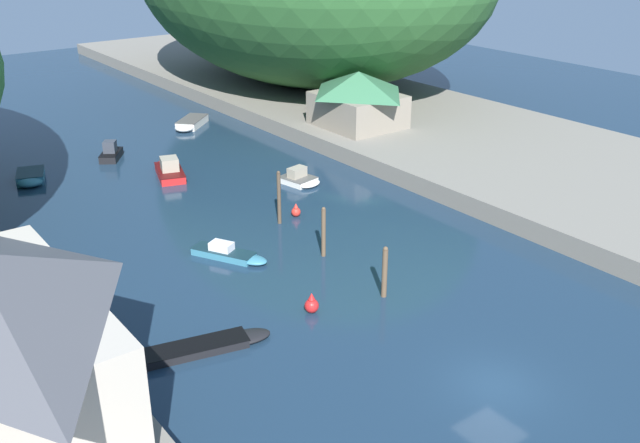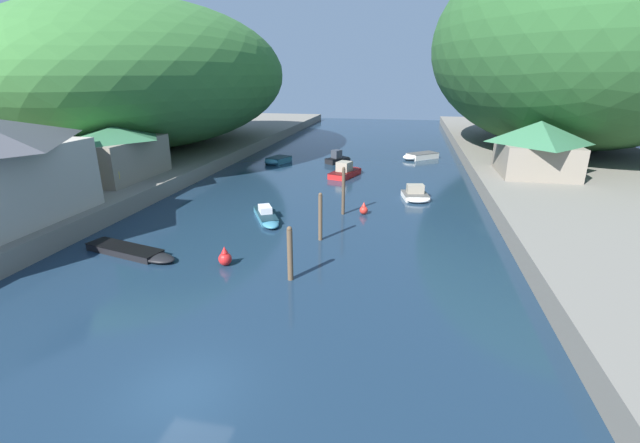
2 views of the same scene
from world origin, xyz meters
name	(u,v)px [view 1 (image 1 of 2)]	position (x,y,z in m)	size (l,w,h in m)	color
water_surface	(182,190)	(0.00, 30.00, 0.00)	(130.00, 130.00, 0.00)	#192D42
right_bank	(419,127)	(24.50, 30.00, 0.68)	(22.00, 120.00, 1.36)	slate
right_bank_cottage	(358,98)	(18.61, 31.92, 3.89)	(6.81, 7.70, 4.89)	gray
boat_cabin_cruiser	(190,124)	(8.37, 44.81, 0.36)	(4.94, 4.66, 0.73)	silver
boat_far_right_bank	(300,179)	(7.89, 25.79, 0.37)	(2.56, 3.39, 1.23)	silver
boat_red_skiff	(112,152)	(-1.19, 40.44, 0.47)	(3.18, 3.70, 1.59)	black
boat_white_cruiser	(210,345)	(-8.59, 10.09, 0.21)	(6.50, 2.78, 0.43)	black
boat_open_rowboat	(169,169)	(0.76, 33.66, 0.47)	(3.37, 5.62, 1.60)	red
boat_near_quay	(30,178)	(-8.51, 38.49, 0.35)	(2.98, 4.06, 0.71)	teal
boat_mid_channel	(230,254)	(-2.91, 17.87, 0.29)	(3.38, 4.87, 0.93)	teal
mooring_post_nearest	(385,272)	(1.37, 8.91, 1.50)	(0.30, 0.30, 2.97)	brown
mooring_post_second	(324,232)	(1.76, 14.80, 1.60)	(0.26, 0.26, 3.18)	brown
mooring_post_middle	(279,197)	(2.38, 20.47, 1.86)	(0.25, 0.25, 3.70)	#4C3D2D
channel_buoy_near	(296,211)	(3.94, 20.78, 0.37)	(0.64, 0.64, 0.96)	red
channel_buoy_far	(312,305)	(-2.72, 9.91, 0.44)	(0.75, 0.75, 1.13)	red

